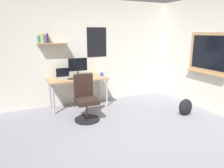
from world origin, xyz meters
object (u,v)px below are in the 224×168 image
object	(u,v)px
desk	(78,81)
computer_mouse	(87,77)
monitor_primary	(78,66)
backpack	(185,107)
keyboard	(76,78)
office_chair	(86,101)
laptop	(63,76)
coffee_mug	(102,74)

from	to	relation	value
desk	computer_mouse	xyz separation A→B (m)	(0.21, -0.08, 0.09)
monitor_primary	backpack	xyz separation A→B (m)	(1.99, -1.58, -0.82)
computer_mouse	keyboard	bearing A→B (deg)	180.00
office_chair	laptop	world-z (taller)	laptop
laptop	coffee_mug	xyz separation A→B (m)	(0.92, -0.18, -0.01)
monitor_primary	coffee_mug	size ratio (longest dim) A/B	5.04
office_chair	backpack	bearing A→B (deg)	-17.59
desk	laptop	world-z (taller)	laptop
office_chair	monitor_primary	world-z (taller)	monitor_primary
monitor_primary	keyboard	bearing A→B (deg)	-120.67
monitor_primary	coffee_mug	xyz separation A→B (m)	(0.57, -0.13, -0.22)
desk	coffee_mug	bearing A→B (deg)	-2.63
office_chair	laptop	bearing A→B (deg)	104.44
laptop	monitor_primary	world-z (taller)	monitor_primary
laptop	monitor_primary	bearing A→B (deg)	-7.81
office_chair	keyboard	bearing A→B (deg)	90.15
monitor_primary	keyboard	xyz separation A→B (m)	(-0.11, -0.18, -0.26)
keyboard	computer_mouse	distance (m)	0.28
office_chair	keyboard	world-z (taller)	office_chair
desk	backpack	size ratio (longest dim) A/B	3.79
laptop	computer_mouse	size ratio (longest dim) A/B	2.98
office_chair	laptop	size ratio (longest dim) A/B	3.06
desk	keyboard	size ratio (longest dim) A/B	3.80
monitor_primary	backpack	bearing A→B (deg)	-38.46
office_chair	backpack	world-z (taller)	office_chair
desk	monitor_primary	size ratio (longest dim) A/B	3.03
keyboard	coffee_mug	size ratio (longest dim) A/B	4.02
laptop	computer_mouse	xyz separation A→B (m)	(0.53, -0.23, -0.04)
computer_mouse	coffee_mug	world-z (taller)	coffee_mug
laptop	computer_mouse	bearing A→B (deg)	-23.26
desk	keyboard	world-z (taller)	keyboard
monitor_primary	keyboard	distance (m)	0.33
office_chair	keyboard	size ratio (longest dim) A/B	2.57
monitor_primary	backpack	distance (m)	2.67
keyboard	computer_mouse	bearing A→B (deg)	-0.00
keyboard	backpack	world-z (taller)	keyboard
laptop	backpack	size ratio (longest dim) A/B	0.84
monitor_primary	backpack	size ratio (longest dim) A/B	1.25
monitor_primary	keyboard	size ratio (longest dim) A/B	1.25
desk	laptop	distance (m)	0.37
keyboard	office_chair	bearing A→B (deg)	-89.85
desk	backpack	xyz separation A→B (m)	(2.02, -1.48, -0.47)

